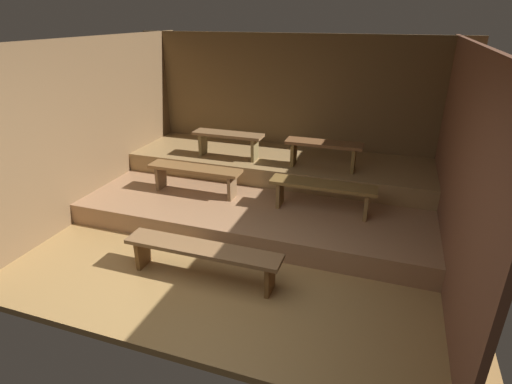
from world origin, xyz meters
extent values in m
cube|color=#A07B47|center=(0.00, 2.09, -0.04)|extent=(5.71, 4.98, 0.08)
cube|color=brown|center=(0.00, 4.21, 1.24)|extent=(5.71, 0.06, 2.48)
cube|color=brown|center=(-2.49, 2.09, 1.24)|extent=(0.06, 4.98, 2.48)
cube|color=brown|center=(2.49, 2.09, 1.24)|extent=(0.06, 4.98, 2.48)
cube|color=#9D7250|center=(0.00, 2.75, 0.15)|extent=(4.91, 2.87, 0.29)
cube|color=olive|center=(0.00, 3.48, 0.44)|extent=(4.91, 1.41, 0.29)
cube|color=brown|center=(-0.10, 0.73, 0.39)|extent=(1.82, 0.31, 0.05)
cube|color=brown|center=(-0.89, 0.73, 0.18)|extent=(0.05, 0.25, 0.37)
cube|color=brown|center=(0.69, 0.73, 0.18)|extent=(0.05, 0.25, 0.37)
cube|color=brown|center=(-0.95, 2.27, 0.68)|extent=(1.42, 0.31, 0.05)
cube|color=brown|center=(-1.54, 2.27, 0.48)|extent=(0.05, 0.25, 0.37)
cube|color=brown|center=(-0.36, 2.27, 0.48)|extent=(0.05, 0.25, 0.37)
cube|color=brown|center=(0.95, 2.27, 0.68)|extent=(1.42, 0.31, 0.05)
cube|color=brown|center=(0.36, 2.27, 0.48)|extent=(0.05, 0.25, 0.37)
cube|color=brown|center=(1.54, 2.27, 0.48)|extent=(0.05, 0.25, 0.37)
cube|color=brown|center=(-0.78, 3.17, 0.98)|extent=(1.16, 0.31, 0.05)
cube|color=brown|center=(-1.24, 3.17, 0.77)|extent=(0.05, 0.25, 0.37)
cube|color=brown|center=(-0.32, 3.17, 0.77)|extent=(0.05, 0.25, 0.37)
cube|color=brown|center=(0.78, 3.17, 0.98)|extent=(1.16, 0.31, 0.05)
cube|color=brown|center=(0.32, 3.17, 0.77)|extent=(0.05, 0.25, 0.37)
cube|color=brown|center=(1.24, 3.17, 0.77)|extent=(0.05, 0.25, 0.37)
camera|label=1|loc=(1.70, -2.70, 2.78)|focal=28.30mm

